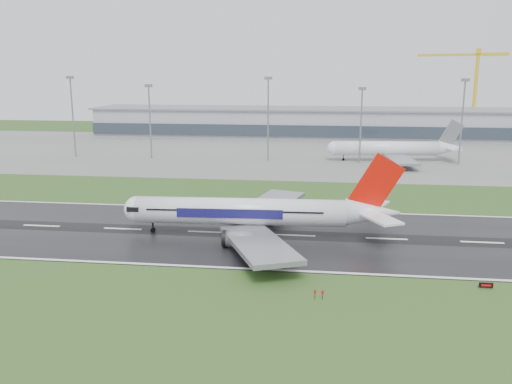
# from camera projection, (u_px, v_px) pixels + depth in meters

# --- Properties ---
(ground) EXTENTS (520.00, 520.00, 0.00)m
(ground) POSITION_uv_depth(u_px,v_px,m) (295.00, 236.00, 119.71)
(ground) COLOR #28491A
(ground) RESTS_ON ground
(runway) EXTENTS (400.00, 45.00, 0.10)m
(runway) POSITION_uv_depth(u_px,v_px,m) (295.00, 235.00, 119.70)
(runway) COLOR black
(runway) RESTS_ON ground
(apron) EXTENTS (400.00, 130.00, 0.08)m
(apron) POSITION_uv_depth(u_px,v_px,m) (310.00, 153.00, 240.64)
(apron) COLOR slate
(apron) RESTS_ON ground
(terminal) EXTENTS (240.00, 36.00, 15.00)m
(terminal) POSITION_uv_depth(u_px,v_px,m) (314.00, 123.00, 297.04)
(terminal) COLOR #93959E
(terminal) RESTS_ON ground
(main_airliner) EXTENTS (63.54, 60.77, 18.00)m
(main_airliner) POSITION_uv_depth(u_px,v_px,m) (259.00, 196.00, 117.99)
(main_airliner) COLOR white
(main_airliner) RESTS_ON runway
(parked_airliner) EXTENTS (60.70, 57.33, 16.22)m
(parked_airliner) POSITION_uv_depth(u_px,v_px,m) (392.00, 141.00, 216.92)
(parked_airliner) COLOR white
(parked_airliner) RESTS_ON apron
(tower_crane) EXTENTS (45.14, 22.17, 47.40)m
(tower_crane) POSITION_uv_depth(u_px,v_px,m) (475.00, 93.00, 297.15)
(tower_crane) COLOR gold
(tower_crane) RESTS_ON ground
(runway_sign) EXTENTS (2.30, 0.29, 1.04)m
(runway_sign) POSITION_uv_depth(u_px,v_px,m) (486.00, 286.00, 90.63)
(runway_sign) COLOR black
(runway_sign) RESTS_ON ground
(floodmast_0) EXTENTS (0.64, 0.64, 32.56)m
(floodmast_0) POSITION_uv_depth(u_px,v_px,m) (73.00, 119.00, 224.98)
(floodmast_0) COLOR gray
(floodmast_0) RESTS_ON ground
(floodmast_1) EXTENTS (0.64, 0.64, 29.33)m
(floodmast_1) POSITION_uv_depth(u_px,v_px,m) (150.00, 123.00, 221.25)
(floodmast_1) COLOR gray
(floodmast_1) RESTS_ON ground
(floodmast_2) EXTENTS (0.64, 0.64, 32.44)m
(floodmast_2) POSITION_uv_depth(u_px,v_px,m) (268.00, 121.00, 214.91)
(floodmast_2) COLOR gray
(floodmast_2) RESTS_ON ground
(floodmast_3) EXTENTS (0.64, 0.64, 28.52)m
(floodmast_3) POSITION_uv_depth(u_px,v_px,m) (361.00, 127.00, 210.85)
(floodmast_3) COLOR gray
(floodmast_3) RESTS_ON ground
(floodmast_4) EXTENTS (0.64, 0.64, 31.87)m
(floodmast_4) POSITION_uv_depth(u_px,v_px,m) (462.00, 124.00, 205.81)
(floodmast_4) COLOR gray
(floodmast_4) RESTS_ON ground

